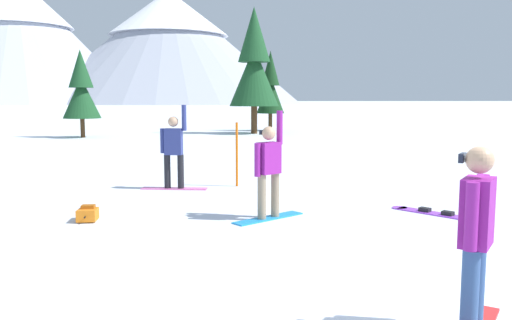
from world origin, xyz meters
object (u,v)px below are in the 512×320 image
(snowboarder_midground, at_px, (269,169))
(loose_snowboard_near_left, at_px, (436,213))
(trail_marker_pole, at_px, (237,155))
(pine_tree_slender, at_px, (81,90))
(pine_tree_short, at_px, (254,65))
(snowboarder_foreground, at_px, (475,238))
(pine_tree_leaning, at_px, (270,87))
(snowboarder_background, at_px, (174,150))
(backpack_orange, at_px, (88,214))

(snowboarder_midground, relative_size, loose_snowboard_near_left, 1.25)
(trail_marker_pole, bearing_deg, pine_tree_slender, 115.02)
(loose_snowboard_near_left, bearing_deg, pine_tree_short, 94.45)
(snowboarder_foreground, relative_size, pine_tree_leaning, 0.33)
(snowboarder_foreground, relative_size, snowboarder_background, 0.87)
(pine_tree_short, bearing_deg, pine_tree_leaning, 65.67)
(snowboarder_background, xyz_separation_m, pine_tree_slender, (-6.31, 17.03, 1.67))
(snowboarder_midground, distance_m, loose_snowboard_near_left, 3.25)
(backpack_orange, bearing_deg, pine_tree_slender, 104.07)
(backpack_orange, height_order, pine_tree_leaning, pine_tree_leaning)
(snowboarder_foreground, xyz_separation_m, trail_marker_pole, (-1.78, 8.33, -0.13))
(pine_tree_short, bearing_deg, backpack_orange, -101.31)
(pine_tree_slender, distance_m, pine_tree_short, 10.03)
(loose_snowboard_near_left, height_order, trail_marker_pole, trail_marker_pole)
(loose_snowboard_near_left, bearing_deg, trail_marker_pole, 136.05)
(snowboarder_background, distance_m, trail_marker_pole, 1.53)
(loose_snowboard_near_left, xyz_separation_m, pine_tree_slender, (-11.36, 20.15, 2.58))
(pine_tree_slender, bearing_deg, trail_marker_pole, -64.98)
(snowboarder_foreground, bearing_deg, pine_tree_leaning, 87.59)
(snowboarder_background, bearing_deg, snowboarder_foreground, -67.79)
(snowboarder_midground, height_order, pine_tree_short, pine_tree_short)
(snowboarder_background, bearing_deg, backpack_orange, -111.75)
(pine_tree_slender, xyz_separation_m, pine_tree_leaning, (10.87, 5.33, 0.25))
(pine_tree_leaning, bearing_deg, snowboarder_foreground, -92.41)
(snowboarder_background, xyz_separation_m, loose_snowboard_near_left, (5.04, -3.12, -0.91))
(backpack_orange, bearing_deg, snowboarder_background, 68.25)
(snowboarder_midground, relative_size, pine_tree_slender, 0.40)
(snowboarder_midground, relative_size, backpack_orange, 3.60)
(pine_tree_short, height_order, pine_tree_leaning, pine_tree_short)
(snowboarder_foreground, relative_size, pine_tree_short, 0.23)
(snowboarder_foreground, distance_m, backpack_orange, 6.71)
(trail_marker_pole, height_order, pine_tree_slender, pine_tree_slender)
(trail_marker_pole, relative_size, pine_tree_slender, 0.33)
(snowboarder_midground, bearing_deg, pine_tree_slender, 112.11)
(snowboarder_midground, bearing_deg, trail_marker_pole, 96.84)
(loose_snowboard_near_left, bearing_deg, pine_tree_leaning, 91.10)
(trail_marker_pole, xyz_separation_m, pine_tree_short, (1.79, 19.23, 3.34))
(snowboarder_foreground, bearing_deg, pine_tree_short, 89.99)
(trail_marker_pole, bearing_deg, snowboarder_background, -168.70)
(snowboarder_midground, distance_m, snowboarder_background, 3.77)
(pine_tree_slender, bearing_deg, backpack_orange, -75.93)
(loose_snowboard_near_left, distance_m, trail_marker_pole, 4.99)
(pine_tree_short, bearing_deg, trail_marker_pole, -95.31)
(snowboarder_foreground, xyz_separation_m, pine_tree_slender, (-9.59, 25.05, 1.69))
(snowboarder_midground, distance_m, pine_tree_slender, 21.94)
(snowboarder_midground, xyz_separation_m, pine_tree_slender, (-8.23, 20.27, 1.70))
(pine_tree_slender, height_order, pine_tree_short, pine_tree_short)
(snowboarder_midground, distance_m, pine_tree_leaning, 25.80)
(snowboarder_background, height_order, pine_tree_short, pine_tree_short)
(snowboarder_background, distance_m, pine_tree_short, 20.06)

